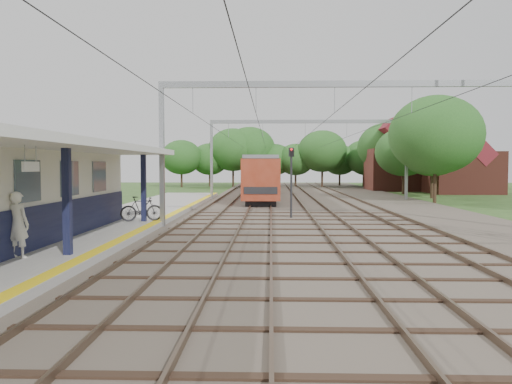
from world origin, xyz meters
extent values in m
plane|color=#2D4C1E|center=(0.00, 0.00, 0.00)|extent=(160.00, 160.00, 0.00)
cube|color=#473D33|center=(4.00, 30.00, 0.05)|extent=(18.00, 90.00, 0.10)
cube|color=gray|center=(-7.50, 14.00, 0.17)|extent=(5.00, 52.00, 0.35)
cube|color=yellow|center=(-5.25, 14.00, 0.35)|extent=(0.45, 52.00, 0.01)
cube|color=black|center=(-7.28, 7.00, 1.05)|extent=(0.06, 18.00, 1.40)
cube|color=slate|center=(-7.27, 7.00, 2.55)|extent=(0.05, 16.00, 1.30)
cube|color=black|center=(-5.90, 6.00, 1.95)|extent=(0.22, 0.22, 3.20)
cube|color=black|center=(-5.90, 15.00, 1.95)|extent=(0.22, 0.22, 3.20)
cube|color=silver|center=(-7.80, 6.00, 3.67)|extent=(6.40, 20.00, 0.24)
cube|color=white|center=(-6.00, 4.00, 3.00)|extent=(0.06, 0.85, 0.26)
cube|color=brown|center=(-4.22, 30.00, 0.17)|extent=(0.07, 88.00, 0.15)
cube|color=brown|center=(-2.78, 30.00, 0.17)|extent=(0.07, 88.00, 0.15)
cube|color=brown|center=(-1.22, 30.00, 0.17)|extent=(0.07, 88.00, 0.15)
cube|color=brown|center=(0.22, 30.00, 0.17)|extent=(0.07, 88.00, 0.15)
cube|color=brown|center=(2.48, 30.00, 0.17)|extent=(0.07, 88.00, 0.15)
cube|color=brown|center=(3.92, 30.00, 0.17)|extent=(0.07, 88.00, 0.15)
cube|color=brown|center=(6.08, 30.00, 0.17)|extent=(0.07, 88.00, 0.15)
cube|color=brown|center=(7.52, 30.00, 0.17)|extent=(0.07, 88.00, 0.15)
cube|color=gray|center=(-5.00, 15.00, 3.50)|extent=(0.22, 0.22, 7.00)
cube|color=gray|center=(3.50, 15.00, 6.85)|extent=(17.00, 0.20, 0.30)
cube|color=gray|center=(-5.00, 35.00, 3.50)|extent=(0.22, 0.22, 7.00)
cube|color=gray|center=(12.00, 35.00, 3.50)|extent=(0.22, 0.22, 7.00)
cube|color=gray|center=(3.50, 35.00, 6.85)|extent=(17.00, 0.20, 0.30)
cylinder|color=black|center=(-3.50, 30.00, 5.50)|extent=(0.02, 88.00, 0.02)
cylinder|color=black|center=(-0.50, 30.00, 5.50)|extent=(0.02, 88.00, 0.02)
cylinder|color=black|center=(3.20, 30.00, 5.50)|extent=(0.02, 88.00, 0.02)
cylinder|color=black|center=(6.80, 30.00, 5.50)|extent=(0.02, 88.00, 0.02)
cylinder|color=#382619|center=(-10.00, 61.00, 1.44)|extent=(0.28, 0.28, 2.88)
ellipsoid|color=#214F1C|center=(-10.00, 61.00, 4.96)|extent=(6.72, 6.72, 5.76)
cylinder|color=#382619|center=(-4.00, 63.00, 1.26)|extent=(0.28, 0.28, 2.52)
ellipsoid|color=#214F1C|center=(-4.00, 63.00, 4.34)|extent=(5.88, 5.88, 5.04)
cylinder|color=#382619|center=(2.00, 60.00, 1.62)|extent=(0.28, 0.28, 3.24)
ellipsoid|color=#214F1C|center=(2.00, 60.00, 5.58)|extent=(7.56, 7.56, 6.48)
cylinder|color=#382619|center=(8.00, 62.00, 1.35)|extent=(0.28, 0.28, 2.70)
ellipsoid|color=#214F1C|center=(8.00, 62.00, 4.65)|extent=(6.30, 6.30, 5.40)
cylinder|color=#382619|center=(14.50, 38.00, 1.26)|extent=(0.28, 0.28, 2.52)
ellipsoid|color=#214F1C|center=(14.50, 38.00, 4.34)|extent=(5.88, 5.88, 5.04)
cylinder|color=#382619|center=(15.00, 54.00, 1.44)|extent=(0.28, 0.28, 2.88)
ellipsoid|color=#214F1C|center=(15.00, 54.00, 4.96)|extent=(6.72, 6.72, 5.76)
cube|color=brown|center=(21.00, 46.00, 2.25)|extent=(7.00, 6.00, 4.50)
cube|color=maroon|center=(21.00, 46.00, 5.40)|extent=(4.99, 6.12, 4.99)
cube|color=brown|center=(16.00, 52.00, 2.50)|extent=(8.00, 6.00, 5.00)
cube|color=maroon|center=(16.00, 52.00, 5.90)|extent=(5.52, 6.12, 5.52)
imported|color=white|center=(-7.13, 5.44, 1.32)|extent=(0.78, 0.58, 1.93)
imported|color=black|center=(-6.01, 15.00, 0.95)|extent=(2.07, 1.17, 1.20)
cube|color=black|center=(-0.50, 34.28, 0.32)|extent=(2.20, 15.73, 0.44)
cube|color=maroon|center=(-0.50, 34.28, 2.04)|extent=(2.76, 17.10, 2.97)
cube|color=black|center=(-0.50, 34.28, 2.33)|extent=(2.80, 15.73, 0.86)
cube|color=slate|center=(-0.50, 34.28, 3.64)|extent=(2.53, 17.10, 0.28)
cube|color=black|center=(-0.50, 51.98, 0.32)|extent=(2.20, 15.73, 0.44)
cube|color=maroon|center=(-0.50, 51.98, 2.04)|extent=(2.76, 17.10, 2.97)
cube|color=black|center=(-0.50, 51.98, 2.33)|extent=(2.80, 15.73, 0.86)
cube|color=slate|center=(-0.50, 51.98, 3.64)|extent=(2.53, 17.10, 0.28)
cylinder|color=black|center=(1.35, 19.21, 1.84)|extent=(0.15, 0.15, 3.67)
cube|color=black|center=(1.35, 19.21, 3.77)|extent=(0.31, 0.24, 0.50)
sphere|color=red|center=(1.35, 19.11, 3.92)|extent=(0.13, 0.13, 0.13)
camera|label=1|loc=(0.20, -8.71, 3.03)|focal=35.00mm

